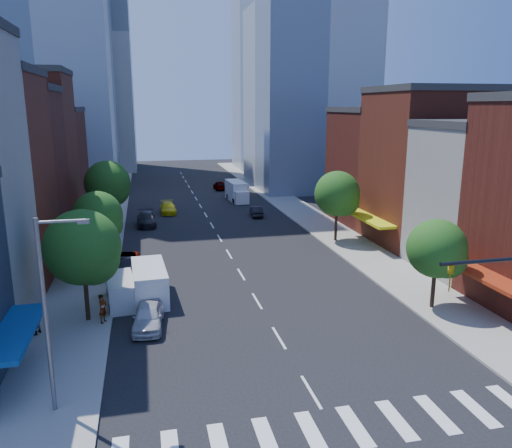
{
  "coord_description": "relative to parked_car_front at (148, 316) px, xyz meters",
  "views": [
    {
      "loc": [
        -7.46,
        -20.81,
        13.69
      ],
      "look_at": [
        0.59,
        14.98,
        5.0
      ],
      "focal_mm": 35.0,
      "sensor_mm": 36.0,
      "label": 1
    }
  ],
  "objects": [
    {
      "name": "bldg_right_2",
      "position": [
        28.68,
        14.77,
        6.73
      ],
      "size": [
        12.0,
        10.0,
        15.0
      ],
      "primitive_type": "cube",
      "color": "#5F2316",
      "rests_on": "ground"
    },
    {
      "name": "pedestrian_far",
      "position": [
        -6.77,
        0.21,
        0.24
      ],
      "size": [
        0.97,
        1.04,
        1.71
      ],
      "primitive_type": "imported",
      "rotation": [
        0.0,
        0.0,
        -2.07
      ],
      "color": "#999999",
      "rests_on": "sidewalk_left"
    },
    {
      "name": "pedestrian_near",
      "position": [
        -2.82,
        1.1,
        0.33
      ],
      "size": [
        0.72,
        0.82,
        1.89
      ],
      "primitive_type": "imported",
      "rotation": [
        0.0,
        0.0,
        1.08
      ],
      "color": "#999999",
      "rests_on": "sidewalk_left"
    },
    {
      "name": "tower_ne",
      "position": [
        27.68,
        52.77,
        29.23
      ],
      "size": [
        18.0,
        20.0,
        60.0
      ],
      "primitive_type": "cube",
      "color": "#9EA5AD",
      "rests_on": "ground"
    },
    {
      "name": "parked_car_rear",
      "position": [
        0.18,
        28.47,
        -0.0
      ],
      "size": [
        2.26,
        5.3,
        1.52
      ],
      "primitive_type": "imported",
      "rotation": [
        0.0,
        0.0,
        0.02
      ],
      "color": "black",
      "rests_on": "ground"
    },
    {
      "name": "traffic_car_far",
      "position": [
        12.44,
        52.18,
        -0.05
      ],
      "size": [
        1.85,
        4.25,
        1.43
      ],
      "primitive_type": "imported",
      "rotation": [
        0.0,
        0.0,
        3.18
      ],
      "color": "#999999",
      "rests_on": "ground"
    },
    {
      "name": "box_truck",
      "position": [
        13.41,
        41.63,
        0.58
      ],
      "size": [
        2.47,
        7.14,
        2.84
      ],
      "rotation": [
        0.0,
        0.0,
        0.05
      ],
      "color": "silver",
      "rests_on": "ground"
    },
    {
      "name": "parked_car_third",
      "position": [
        -1.82,
        11.77,
        -0.04
      ],
      "size": [
        2.62,
        5.31,
        1.45
      ],
      "primitive_type": "imported",
      "rotation": [
        0.0,
        0.0,
        -0.04
      ],
      "color": "#999999",
      "rests_on": "ground"
    },
    {
      "name": "cargo_van_near",
      "position": [
        0.19,
        4.9,
        0.44
      ],
      "size": [
        2.6,
        5.85,
        2.44
      ],
      "rotation": [
        0.0,
        0.0,
        0.05
      ],
      "color": "silver",
      "rests_on": "ground"
    },
    {
      "name": "parked_car_front",
      "position": [
        0.0,
        0.0,
        0.0
      ],
      "size": [
        2.22,
        4.64,
        1.53
      ],
      "primitive_type": "imported",
      "rotation": [
        0.0,
        0.0,
        -0.09
      ],
      "color": "silver",
      "rests_on": "ground"
    },
    {
      "name": "bldg_right_3",
      "position": [
        28.68,
        24.77,
        5.73
      ],
      "size": [
        12.0,
        10.0,
        13.0
      ],
      "primitive_type": "cube",
      "color": "#4A1912",
      "rests_on": "ground"
    },
    {
      "name": "tree_right_far",
      "position": [
        19.34,
        16.69,
        4.1
      ],
      "size": [
        4.6,
        4.6,
        7.2
      ],
      "color": "black",
      "rests_on": "sidewalk_right"
    },
    {
      "name": "streetlight",
      "position": [
        -4.12,
        -8.23,
        4.51
      ],
      "size": [
        2.25,
        0.25,
        9.0
      ],
      "color": "slate",
      "rests_on": "sidewalk_left"
    },
    {
      "name": "bldg_left_5",
      "position": [
        -13.32,
        37.77,
        5.73
      ],
      "size": [
        12.0,
        10.0,
        13.0
      ],
      "primitive_type": "cube",
      "color": "#4A1912",
      "rests_on": "ground"
    },
    {
      "name": "cargo_van_far",
      "position": [
        -1.8,
        4.3,
        0.19
      ],
      "size": [
        2.32,
        4.72,
        1.94
      ],
      "rotation": [
        0.0,
        0.0,
        0.11
      ],
      "color": "silver",
      "rests_on": "ground"
    },
    {
      "name": "taxi",
      "position": [
        3.02,
        35.0,
        -0.07
      ],
      "size": [
        2.0,
        4.81,
        1.39
      ],
      "primitive_type": "imported",
      "rotation": [
        0.0,
        0.0,
        0.01
      ],
      "color": "#D6C90B",
      "rests_on": "ground"
    },
    {
      "name": "ground",
      "position": [
        7.68,
        -9.23,
        -0.77
      ],
      "size": [
        220.0,
        220.0,
        0.0
      ],
      "primitive_type": "plane",
      "color": "black",
      "rests_on": "ground"
    },
    {
      "name": "tree_left_near",
      "position": [
        -3.66,
        1.69,
        4.1
      ],
      "size": [
        4.8,
        4.8,
        7.3
      ],
      "color": "black",
      "rests_on": "sidewalk_left"
    },
    {
      "name": "bldg_right_1",
      "position": [
        28.68,
        5.77,
        5.23
      ],
      "size": [
        12.0,
        8.0,
        12.0
      ],
      "primitive_type": "cube",
      "color": "beige",
      "rests_on": "ground"
    },
    {
      "name": "crosswalk",
      "position": [
        7.68,
        -12.23,
        -0.76
      ],
      "size": [
        19.0,
        3.0,
        0.01
      ],
      "primitive_type": "cube",
      "color": "silver",
      "rests_on": "ground"
    },
    {
      "name": "traffic_car_oncoming",
      "position": [
        13.9,
        30.52,
        -0.13
      ],
      "size": [
        1.71,
        3.98,
        1.27
      ],
      "primitive_type": "imported",
      "rotation": [
        0.0,
        0.0,
        3.05
      ],
      "color": "black",
      "rests_on": "ground"
    },
    {
      "name": "tower_far_w",
      "position": [
        -10.32,
        85.77,
        27.23
      ],
      "size": [
        18.0,
        18.0,
        56.0
      ],
      "primitive_type": "cube",
      "color": "#9EA5AD",
      "rests_on": "ground"
    },
    {
      "name": "bldg_left_4",
      "position": [
        -13.32,
        28.27,
        7.73
      ],
      "size": [
        12.0,
        9.0,
        17.0
      ],
      "primitive_type": "cube",
      "color": "#5F2316",
      "rests_on": "ground"
    },
    {
      "name": "sidewalk_left",
      "position": [
        -4.82,
        30.77,
        -0.69
      ],
      "size": [
        5.0,
        120.0,
        0.15
      ],
      "primitive_type": "cube",
      "color": "gray",
      "rests_on": "ground"
    },
    {
      "name": "tree_left_far",
      "position": [
        -3.66,
        26.69,
        4.44
      ],
      "size": [
        5.0,
        5.0,
        7.75
      ],
      "color": "black",
      "rests_on": "sidewalk_left"
    },
    {
      "name": "sidewalk_right",
      "position": [
        20.18,
        30.77,
        -0.69
      ],
      "size": [
        5.0,
        120.0,
        0.15
      ],
      "primitive_type": "cube",
      "color": "gray",
      "rests_on": "ground"
    },
    {
      "name": "tree_left_mid",
      "position": [
        -3.66,
        12.69,
        3.76
      ],
      "size": [
        4.2,
        4.2,
        6.65
      ],
      "color": "black",
      "rests_on": "sidewalk_left"
    },
    {
      "name": "tree_right_near",
      "position": [
        19.34,
        -1.31,
        3.42
      ],
      "size": [
        4.0,
        4.0,
        6.2
      ],
      "color": "black",
      "rests_on": "sidewalk_right"
    },
    {
      "name": "parked_car_second",
      "position": [
        -1.82,
        10.08,
        -0.0
      ],
      "size": [
        2.24,
        4.81,
        1.53
      ],
      "primitive_type": "imported",
      "rotation": [
        0.0,
        0.0,
        -0.14
      ],
      "color": "black",
      "rests_on": "ground"
    }
  ]
}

